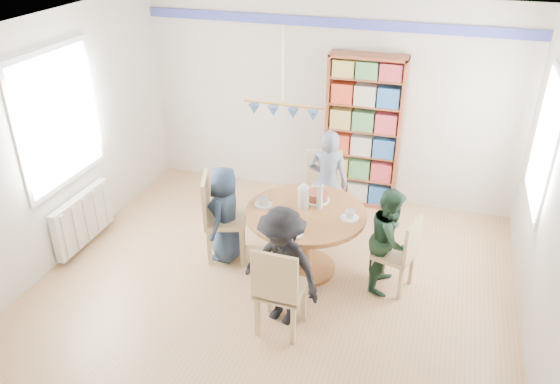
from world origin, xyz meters
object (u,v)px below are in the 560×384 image
at_px(person_right, 390,239).
at_px(chair_far, 325,186).
at_px(person_near, 282,267).
at_px(bookshelf, 363,134).
at_px(chair_left, 218,214).
at_px(person_far, 328,183).
at_px(chair_right, 401,252).
at_px(radiator, 83,219).
at_px(chair_near, 278,288).
at_px(person_left, 225,214).
at_px(dining_table, 305,227).

bearing_deg(person_right, chair_far, 47.69).
bearing_deg(person_near, chair_far, 106.51).
xyz_separation_m(chair_far, person_near, (0.03, -1.88, 0.08)).
bearing_deg(bookshelf, chair_far, -113.76).
bearing_deg(bookshelf, chair_left, -126.29).
bearing_deg(chair_left, person_right, 1.19).
bearing_deg(person_far, chair_right, 135.88).
xyz_separation_m(radiator, chair_near, (2.68, -0.77, 0.19)).
height_order(chair_left, person_left, person_left).
bearing_deg(person_right, person_far, 49.97).
bearing_deg(radiator, chair_far, 26.68).
height_order(radiator, chair_near, chair_near).
xyz_separation_m(chair_far, chair_near, (0.07, -2.09, 0.00)).
distance_m(dining_table, person_far, 0.87).
height_order(chair_near, bookshelf, bookshelf).
distance_m(chair_far, chair_near, 2.09).
height_order(radiator, person_far, person_far).
height_order(chair_far, person_near, person_near).
height_order(chair_far, person_left, person_left).
relative_size(chair_right, person_near, 0.69).
distance_m(radiator, chair_left, 1.66).
relative_size(chair_left, chair_near, 1.04).
height_order(chair_left, bookshelf, bookshelf).
height_order(person_right, person_far, person_far).
xyz_separation_m(dining_table, chair_near, (0.04, -1.07, -0.02)).
xyz_separation_m(person_left, person_far, (0.96, 0.89, 0.11)).
relative_size(person_far, person_near, 1.08).
height_order(person_far, bookshelf, bookshelf).
distance_m(chair_near, person_far, 1.95).
xyz_separation_m(dining_table, chair_left, (-1.01, -0.04, 0.01)).
height_order(dining_table, chair_left, chair_left).
distance_m(person_left, person_far, 1.32).
bearing_deg(person_near, chair_left, 156.40).
bearing_deg(chair_right, chair_far, 135.48).
height_order(radiator, chair_right, chair_right).
bearing_deg(chair_left, bookshelf, 53.71).
height_order(chair_right, person_far, person_far).
distance_m(chair_left, person_left, 0.09).
height_order(dining_table, bookshelf, bookshelf).
bearing_deg(person_left, person_near, 46.67).
bearing_deg(radiator, person_left, 9.00).
xyz_separation_m(radiator, person_far, (2.68, 1.17, 0.33)).
height_order(chair_near, person_left, person_left).
bearing_deg(radiator, chair_near, -16.11).
distance_m(radiator, person_near, 2.72).
relative_size(dining_table, person_near, 1.04).
distance_m(chair_right, chair_near, 1.44).
distance_m(chair_near, bookshelf, 2.86).
bearing_deg(person_right, person_left, 95.75).
bearing_deg(chair_near, bookshelf, 84.84).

